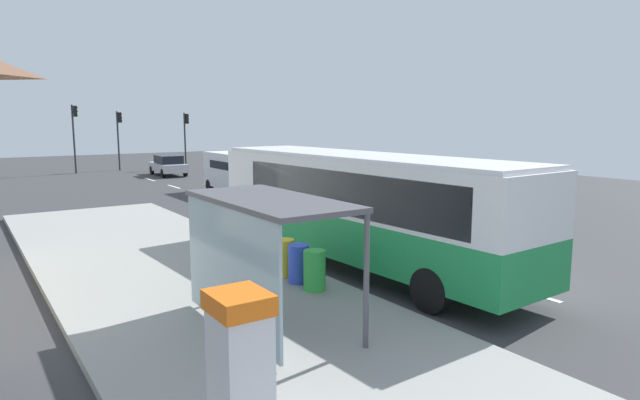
{
  "coord_description": "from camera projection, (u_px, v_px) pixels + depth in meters",
  "views": [
    {
      "loc": [
        -10.96,
        -8.76,
        4.14
      ],
      "look_at": [
        -1.0,
        5.9,
        1.5
      ],
      "focal_mm": 30.21,
      "sensor_mm": 36.0,
      "label": 1
    }
  ],
  "objects": [
    {
      "name": "recycling_bin_blue",
      "position": [
        299.0,
        264.0,
        13.18
      ],
      "size": [
        0.52,
        0.52,
        0.95
      ],
      "primitive_type": "cylinder",
      "color": "blue",
      "rests_on": "sidewalk_platform"
    },
    {
      "name": "lane_stripe_seg_5",
      "position": [
        205.0,
        196.0,
        29.55
      ],
      "size": [
        0.16,
        2.2,
        0.01
      ],
      "primitive_type": "cube",
      "color": "silver",
      "rests_on": "ground"
    },
    {
      "name": "lane_stripe_seg_4",
      "position": [
        246.0,
        208.0,
        25.46
      ],
      "size": [
        0.16,
        2.2,
        0.01
      ],
      "primitive_type": "cube",
      "color": "silver",
      "rests_on": "ground"
    },
    {
      "name": "lane_stripe_seg_6",
      "position": [
        174.0,
        187.0,
        33.64
      ],
      "size": [
        0.16,
        2.2,
        0.01
      ],
      "primitive_type": "cube",
      "color": "silver",
      "rests_on": "ground"
    },
    {
      "name": "lane_stripe_seg_1",
      "position": [
        520.0,
        290.0,
        13.19
      ],
      "size": [
        0.16,
        2.2,
        0.01
      ],
      "primitive_type": "cube",
      "color": "silver",
      "rests_on": "ground"
    },
    {
      "name": "bus",
      "position": [
        359.0,
        203.0,
        15.03
      ],
      "size": [
        2.93,
        11.1,
        3.21
      ],
      "color": "#1E8C47",
      "rests_on": "ground"
    },
    {
      "name": "ticket_machine",
      "position": [
        240.0,
        368.0,
        6.5
      ],
      "size": [
        0.66,
        0.76,
        1.94
      ],
      "color": "silver",
      "rests_on": "sidewalk_platform"
    },
    {
      "name": "sedan_near",
      "position": [
        168.0,
        165.0,
        40.46
      ],
      "size": [
        1.98,
        4.47,
        1.52
      ],
      "color": "#B7B7BC",
      "rests_on": "ground"
    },
    {
      "name": "sidewalk_platform",
      "position": [
        218.0,
        304.0,
        11.94
      ],
      "size": [
        6.2,
        30.0,
        0.18
      ],
      "primitive_type": "cube",
      "color": "#999993",
      "rests_on": "ground"
    },
    {
      "name": "traffic_light_near_side",
      "position": [
        186.0,
        132.0,
        45.72
      ],
      "size": [
        0.49,
        0.28,
        4.74
      ],
      "color": "#2D2D2D",
      "rests_on": "ground"
    },
    {
      "name": "bus_shelter",
      "position": [
        255.0,
        230.0,
        10.1
      ],
      "size": [
        1.8,
        4.0,
        2.5
      ],
      "color": "#4C4C51",
      "rests_on": "sidewalk_platform"
    },
    {
      "name": "lane_stripe_seg_3",
      "position": [
        302.0,
        225.0,
        21.37
      ],
      "size": [
        0.16,
        2.2,
        0.01
      ],
      "primitive_type": "cube",
      "color": "silver",
      "rests_on": "ground"
    },
    {
      "name": "recycling_bin_yellow",
      "position": [
        284.0,
        258.0,
        13.75
      ],
      "size": [
        0.52,
        0.52,
        0.95
      ],
      "primitive_type": "cylinder",
      "color": "yellow",
      "rests_on": "sidewalk_platform"
    },
    {
      "name": "ground_plane",
      "position": [
        241.0,
        209.0,
        25.33
      ],
      "size": [
        56.0,
        92.0,
        0.04
      ],
      "primitive_type": "cube",
      "color": "#38383A"
    },
    {
      "name": "recycling_bin_green",
      "position": [
        314.0,
        270.0,
        12.6
      ],
      "size": [
        0.52,
        0.52,
        0.95
      ],
      "primitive_type": "cylinder",
      "color": "green",
      "rests_on": "sidewalk_platform"
    },
    {
      "name": "lane_stripe_seg_2",
      "position": [
        385.0,
        250.0,
        17.28
      ],
      "size": [
        0.16,
        2.2,
        0.01
      ],
      "primitive_type": "cube",
      "color": "silver",
      "rests_on": "ground"
    },
    {
      "name": "white_van",
      "position": [
        238.0,
        170.0,
        30.33
      ],
      "size": [
        2.06,
        5.21,
        2.3
      ],
      "color": "white",
      "rests_on": "ground"
    },
    {
      "name": "lane_stripe_seg_7",
      "position": [
        150.0,
        179.0,
        37.73
      ],
      "size": [
        0.16,
        2.2,
        0.01
      ],
      "primitive_type": "cube",
      "color": "silver",
      "rests_on": "ground"
    },
    {
      "name": "traffic_light_median",
      "position": [
        119.0,
        131.0,
        44.19
      ],
      "size": [
        0.49,
        0.28,
        4.84
      ],
      "color": "#2D2D2D",
      "rests_on": "ground"
    },
    {
      "name": "traffic_light_far_side",
      "position": [
        75.0,
        128.0,
        41.54
      ],
      "size": [
        0.49,
        0.28,
        5.31
      ],
      "color": "#2D2D2D",
      "rests_on": "ground"
    }
  ]
}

